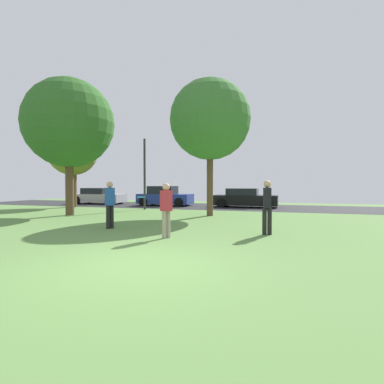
{
  "coord_description": "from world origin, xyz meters",
  "views": [
    {
      "loc": [
        2.81,
        -5.36,
        1.63
      ],
      "look_at": [
        0.0,
        3.58,
        1.38
      ],
      "focal_mm": 28.45,
      "sensor_mm": 36.0,
      "label": 1
    }
  ],
  "objects_px": {
    "parked_car_silver": "(98,196)",
    "street_lamp_post": "(145,174)",
    "oak_tree_center": "(69,123)",
    "frisbee_disc": "(141,197)",
    "person_catcher": "(166,208)",
    "person_bystander": "(267,205)",
    "maple_tree_far": "(210,120)",
    "parked_car_blue": "(165,197)",
    "parked_car_black": "(245,198)",
    "oak_tree_right": "(73,151)",
    "person_thrower": "(110,202)"
  },
  "relations": [
    {
      "from": "parked_car_blue",
      "to": "parked_car_black",
      "type": "height_order",
      "value": "parked_car_blue"
    },
    {
      "from": "oak_tree_right",
      "to": "person_bystander",
      "type": "distance_m",
      "value": 16.18
    },
    {
      "from": "frisbee_disc",
      "to": "oak_tree_center",
      "type": "bearing_deg",
      "value": 146.01
    },
    {
      "from": "maple_tree_far",
      "to": "parked_car_blue",
      "type": "relative_size",
      "value": 1.74
    },
    {
      "from": "street_lamp_post",
      "to": "parked_car_silver",
      "type": "bearing_deg",
      "value": 147.54
    },
    {
      "from": "person_catcher",
      "to": "street_lamp_post",
      "type": "height_order",
      "value": "street_lamp_post"
    },
    {
      "from": "maple_tree_far",
      "to": "frisbee_disc",
      "type": "distance_m",
      "value": 7.24
    },
    {
      "from": "parked_car_blue",
      "to": "oak_tree_center",
      "type": "bearing_deg",
      "value": -103.77
    },
    {
      "from": "person_thrower",
      "to": "maple_tree_far",
      "type": "bearing_deg",
      "value": 90.17
    },
    {
      "from": "frisbee_disc",
      "to": "oak_tree_right",
      "type": "bearing_deg",
      "value": 137.8
    },
    {
      "from": "person_catcher",
      "to": "person_bystander",
      "type": "xyz_separation_m",
      "value": [
        2.86,
        1.52,
        0.06
      ]
    },
    {
      "from": "oak_tree_right",
      "to": "person_thrower",
      "type": "bearing_deg",
      "value": -44.97
    },
    {
      "from": "parked_car_black",
      "to": "parked_car_silver",
      "type": "bearing_deg",
      "value": 179.77
    },
    {
      "from": "oak_tree_right",
      "to": "person_thrower",
      "type": "distance_m",
      "value": 12.03
    },
    {
      "from": "person_thrower",
      "to": "street_lamp_post",
      "type": "height_order",
      "value": "street_lamp_post"
    },
    {
      "from": "oak_tree_right",
      "to": "frisbee_disc",
      "type": "distance_m",
      "value": 13.6
    },
    {
      "from": "person_catcher",
      "to": "parked_car_blue",
      "type": "relative_size",
      "value": 0.41
    },
    {
      "from": "parked_car_black",
      "to": "parked_car_blue",
      "type": "bearing_deg",
      "value": -178.02
    },
    {
      "from": "person_bystander",
      "to": "frisbee_disc",
      "type": "distance_m",
      "value": 4.07
    },
    {
      "from": "frisbee_disc",
      "to": "parked_car_silver",
      "type": "xyz_separation_m",
      "value": [
        -10.27,
        12.53,
        -0.6
      ]
    },
    {
      "from": "frisbee_disc",
      "to": "parked_car_silver",
      "type": "height_order",
      "value": "parked_car_silver"
    },
    {
      "from": "oak_tree_center",
      "to": "person_thrower",
      "type": "xyz_separation_m",
      "value": [
        4.63,
        -3.5,
        -3.8
      ]
    },
    {
      "from": "parked_car_silver",
      "to": "parked_car_black",
      "type": "bearing_deg",
      "value": -0.23
    },
    {
      "from": "parked_car_black",
      "to": "maple_tree_far",
      "type": "bearing_deg",
      "value": -98.55
    },
    {
      "from": "person_bystander",
      "to": "maple_tree_far",
      "type": "bearing_deg",
      "value": 20.83
    },
    {
      "from": "maple_tree_far",
      "to": "parked_car_blue",
      "type": "bearing_deg",
      "value": 129.58
    },
    {
      "from": "oak_tree_right",
      "to": "person_bystander",
      "type": "bearing_deg",
      "value": -29.79
    },
    {
      "from": "maple_tree_far",
      "to": "parked_car_black",
      "type": "height_order",
      "value": "maple_tree_far"
    },
    {
      "from": "oak_tree_center",
      "to": "person_bystander",
      "type": "height_order",
      "value": "oak_tree_center"
    },
    {
      "from": "maple_tree_far",
      "to": "oak_tree_center",
      "type": "relative_size",
      "value": 0.99
    },
    {
      "from": "parked_car_silver",
      "to": "street_lamp_post",
      "type": "height_order",
      "value": "street_lamp_post"
    },
    {
      "from": "oak_tree_right",
      "to": "person_bystander",
      "type": "xyz_separation_m",
      "value": [
        13.8,
        -7.9,
        -2.99
      ]
    },
    {
      "from": "maple_tree_far",
      "to": "person_catcher",
      "type": "relative_size",
      "value": 4.22
    },
    {
      "from": "oak_tree_center",
      "to": "person_catcher",
      "type": "relative_size",
      "value": 4.28
    },
    {
      "from": "parked_car_blue",
      "to": "parked_car_black",
      "type": "xyz_separation_m",
      "value": [
        5.99,
        0.21,
        -0.05
      ]
    },
    {
      "from": "oak_tree_right",
      "to": "frisbee_disc",
      "type": "xyz_separation_m",
      "value": [
        9.87,
        -8.95,
        -2.76
      ]
    },
    {
      "from": "parked_car_silver",
      "to": "oak_tree_center",
      "type": "bearing_deg",
      "value": -64.24
    },
    {
      "from": "person_catcher",
      "to": "parked_car_blue",
      "type": "distance_m",
      "value": 13.83
    },
    {
      "from": "frisbee_disc",
      "to": "parked_car_blue",
      "type": "xyz_separation_m",
      "value": [
        -4.28,
        12.27,
        -0.54
      ]
    },
    {
      "from": "maple_tree_far",
      "to": "parked_car_blue",
      "type": "height_order",
      "value": "maple_tree_far"
    },
    {
      "from": "person_thrower",
      "to": "person_catcher",
      "type": "height_order",
      "value": "person_thrower"
    },
    {
      "from": "maple_tree_far",
      "to": "oak_tree_center",
      "type": "distance_m",
      "value": 7.28
    },
    {
      "from": "person_catcher",
      "to": "frisbee_disc",
      "type": "relative_size",
      "value": 4.34
    },
    {
      "from": "parked_car_black",
      "to": "street_lamp_post",
      "type": "distance_m",
      "value": 7.19
    },
    {
      "from": "oak_tree_right",
      "to": "person_bystander",
      "type": "relative_size",
      "value": 3.31
    },
    {
      "from": "oak_tree_center",
      "to": "frisbee_disc",
      "type": "distance_m",
      "value": 8.34
    },
    {
      "from": "person_thrower",
      "to": "person_bystander",
      "type": "xyz_separation_m",
      "value": [
        5.56,
        0.33,
        0.01
      ]
    },
    {
      "from": "oak_tree_center",
      "to": "person_bystander",
      "type": "xyz_separation_m",
      "value": [
        10.18,
        -3.17,
        -3.79
      ]
    },
    {
      "from": "person_catcher",
      "to": "street_lamp_post",
      "type": "distance_m",
      "value": 10.58
    },
    {
      "from": "person_thrower",
      "to": "parked_car_silver",
      "type": "relative_size",
      "value": 0.4
    }
  ]
}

